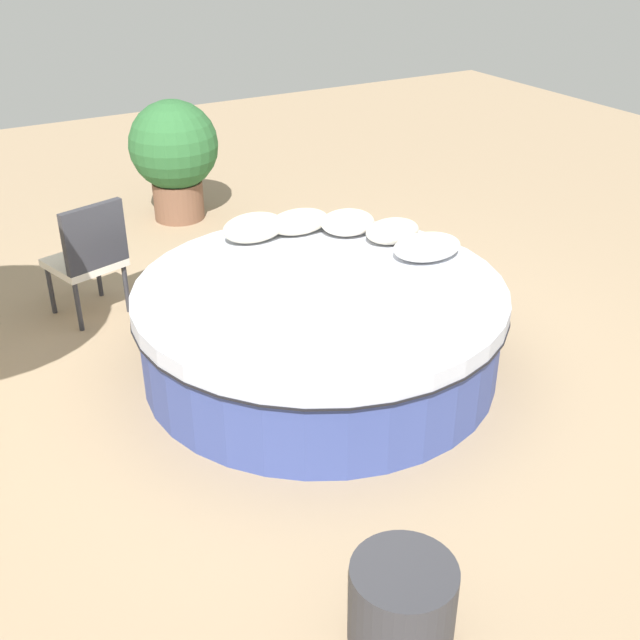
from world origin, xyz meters
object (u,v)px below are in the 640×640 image
(throw_pillow_3, at_px, (299,222))
(throw_pillow_4, at_px, (254,227))
(round_bed, at_px, (320,327))
(side_table, at_px, (402,605))
(throw_pillow_1, at_px, (392,231))
(throw_pillow_2, at_px, (348,222))
(planter, at_px, (174,152))
(throw_pillow_0, at_px, (427,247))
(patio_chair, at_px, (89,253))

(throw_pillow_3, xyz_separation_m, throw_pillow_4, (-0.38, 0.03, 0.02))
(round_bed, xyz_separation_m, side_table, (-0.85, -2.23, -0.12))
(throw_pillow_1, height_order, throw_pillow_4, throw_pillow_4)
(throw_pillow_2, height_order, throw_pillow_4, throw_pillow_4)
(throw_pillow_4, bearing_deg, throw_pillow_2, -17.90)
(round_bed, distance_m, throw_pillow_3, 1.07)
(throw_pillow_1, relative_size, throw_pillow_4, 0.88)
(round_bed, height_order, planter, planter)
(throw_pillow_2, bearing_deg, throw_pillow_0, -69.08)
(throw_pillow_1, relative_size, throw_pillow_3, 0.88)
(throw_pillow_2, relative_size, side_table, 0.90)
(throw_pillow_3, distance_m, throw_pillow_4, 0.38)
(patio_chair, distance_m, side_table, 3.85)
(patio_chair, height_order, side_table, patio_chair)
(round_bed, distance_m, side_table, 2.39)
(throw_pillow_3, bearing_deg, throw_pillow_4, 175.29)
(throw_pillow_4, xyz_separation_m, planter, (0.24, 2.40, -0.06))
(patio_chair, bearing_deg, throw_pillow_4, -45.76)
(round_bed, bearing_deg, side_table, -110.91)
(throw_pillow_0, xyz_separation_m, throw_pillow_4, (-0.97, 0.92, 0.03))
(throw_pillow_4, height_order, planter, planter)
(throw_pillow_4, bearing_deg, side_table, -104.23)
(throw_pillow_0, bearing_deg, round_bed, -178.00)
(round_bed, distance_m, throw_pillow_4, 1.05)
(patio_chair, distance_m, planter, 2.23)
(round_bed, height_order, throw_pillow_4, throw_pillow_4)
(throw_pillow_0, bearing_deg, planter, 102.41)
(round_bed, height_order, throw_pillow_1, throw_pillow_1)
(throw_pillow_0, height_order, throw_pillow_1, throw_pillow_1)
(round_bed, relative_size, throw_pillow_2, 5.93)
(patio_chair, relative_size, planter, 0.79)
(throw_pillow_3, distance_m, patio_chair, 1.66)
(throw_pillow_1, relative_size, throw_pillow_2, 1.02)
(throw_pillow_1, xyz_separation_m, throw_pillow_2, (-0.21, 0.32, 0.00))
(planter, bearing_deg, patio_chair, -128.06)
(round_bed, relative_size, side_table, 5.32)
(round_bed, xyz_separation_m, throw_pillow_1, (0.87, 0.40, 0.41))
(throw_pillow_4, relative_size, planter, 0.41)
(round_bed, height_order, throw_pillow_2, throw_pillow_2)
(throw_pillow_1, distance_m, throw_pillow_3, 0.75)
(throw_pillow_1, bearing_deg, throw_pillow_0, -81.45)
(round_bed, bearing_deg, throw_pillow_3, 70.02)
(throw_pillow_3, distance_m, side_table, 3.41)
(throw_pillow_0, relative_size, side_table, 1.11)
(throw_pillow_1, bearing_deg, planter, 102.89)
(throw_pillow_0, bearing_deg, throw_pillow_2, 110.92)
(throw_pillow_1, bearing_deg, throw_pillow_3, 136.08)
(throw_pillow_0, xyz_separation_m, planter, (-0.73, 3.32, -0.04))
(round_bed, xyz_separation_m, patio_chair, (-1.17, 1.59, 0.22))
(round_bed, relative_size, throw_pillow_4, 5.14)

